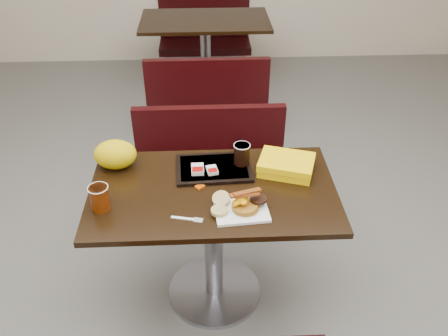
{
  "coord_description": "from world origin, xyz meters",
  "views": [
    {
      "loc": [
        -0.03,
        -1.85,
        2.17
      ],
      "look_at": [
        0.06,
        0.07,
        0.82
      ],
      "focal_mm": 38.5,
      "sensor_mm": 36.0,
      "label": 1
    }
  ],
  "objects_px": {
    "platter": "(241,210)",
    "pancake_stack": "(246,206)",
    "knife": "(259,204)",
    "table_far": "(206,57)",
    "bench_far_n": "(205,34)",
    "bench_near_n": "(211,171)",
    "coffee_cup_far": "(242,154)",
    "hashbrown_sleeve_right": "(212,170)",
    "fork": "(182,218)",
    "paper_bag": "(115,154)",
    "table_near": "(214,245)",
    "hashbrown_sleeve_left": "(198,169)",
    "tray": "(214,168)",
    "bench_far_s": "(207,90)",
    "clamshell": "(286,165)",
    "coffee_cup_near": "(100,198)"
  },
  "relations": [
    {
      "from": "bench_far_n",
      "to": "coffee_cup_far",
      "type": "height_order",
      "value": "coffee_cup_far"
    },
    {
      "from": "bench_near_n",
      "to": "hashbrown_sleeve_right",
      "type": "relative_size",
      "value": 14.28
    },
    {
      "from": "bench_near_n",
      "to": "hashbrown_sleeve_left",
      "type": "relative_size",
      "value": 11.85
    },
    {
      "from": "bench_far_n",
      "to": "paper_bag",
      "type": "bearing_deg",
      "value": -99.04
    },
    {
      "from": "table_near",
      "to": "hashbrown_sleeve_left",
      "type": "bearing_deg",
      "value": 119.8
    },
    {
      "from": "knife",
      "to": "pancake_stack",
      "type": "bearing_deg",
      "value": -66.91
    },
    {
      "from": "platter",
      "to": "pancake_stack",
      "type": "bearing_deg",
      "value": 8.79
    },
    {
      "from": "paper_bag",
      "to": "bench_far_n",
      "type": "bearing_deg",
      "value": 80.96
    },
    {
      "from": "bench_far_s",
      "to": "platter",
      "type": "relative_size",
      "value": 4.14
    },
    {
      "from": "pancake_stack",
      "to": "coffee_cup_far",
      "type": "distance_m",
      "value": 0.36
    },
    {
      "from": "knife",
      "to": "table_near",
      "type": "bearing_deg",
      "value": -130.69
    },
    {
      "from": "table_far",
      "to": "hashbrown_sleeve_right",
      "type": "distance_m",
      "value": 2.51
    },
    {
      "from": "hashbrown_sleeve_left",
      "to": "tray",
      "type": "bearing_deg",
      "value": 21.28
    },
    {
      "from": "hashbrown_sleeve_left",
      "to": "clamshell",
      "type": "xyz_separation_m",
      "value": [
        0.45,
        0.0,
        0.01
      ]
    },
    {
      "from": "bench_near_n",
      "to": "clamshell",
      "type": "bearing_deg",
      "value": -56.4
    },
    {
      "from": "table_far",
      "to": "hashbrown_sleeve_right",
      "type": "height_order",
      "value": "hashbrown_sleeve_right"
    },
    {
      "from": "coffee_cup_near",
      "to": "bench_near_n",
      "type": "bearing_deg",
      "value": 57.92
    },
    {
      "from": "hashbrown_sleeve_left",
      "to": "clamshell",
      "type": "relative_size",
      "value": 0.31
    },
    {
      "from": "bench_near_n",
      "to": "platter",
      "type": "distance_m",
      "value": 0.97
    },
    {
      "from": "tray",
      "to": "paper_bag",
      "type": "relative_size",
      "value": 1.75
    },
    {
      "from": "bench_far_s",
      "to": "knife",
      "type": "distance_m",
      "value": 2.08
    },
    {
      "from": "tray",
      "to": "knife",
      "type": "bearing_deg",
      "value": -58.44
    },
    {
      "from": "pancake_stack",
      "to": "fork",
      "type": "distance_m",
      "value": 0.29
    },
    {
      "from": "table_far",
      "to": "bench_far_n",
      "type": "xyz_separation_m",
      "value": [
        0.0,
        0.7,
        -0.02
      ]
    },
    {
      "from": "fork",
      "to": "hashbrown_sleeve_right",
      "type": "relative_size",
      "value": 2.07
    },
    {
      "from": "bench_far_s",
      "to": "tray",
      "type": "bearing_deg",
      "value": -89.7
    },
    {
      "from": "table_near",
      "to": "pancake_stack",
      "type": "xyz_separation_m",
      "value": [
        0.15,
        -0.17,
        0.4
      ]
    },
    {
      "from": "table_far",
      "to": "clamshell",
      "type": "distance_m",
      "value": 2.53
    },
    {
      "from": "bench_far_n",
      "to": "fork",
      "type": "distance_m",
      "value": 3.54
    },
    {
      "from": "table_far",
      "to": "coffee_cup_far",
      "type": "distance_m",
      "value": 2.46
    },
    {
      "from": "hashbrown_sleeve_right",
      "to": "coffee_cup_far",
      "type": "bearing_deg",
      "value": 13.39
    },
    {
      "from": "tray",
      "to": "bench_far_s",
      "type": "bearing_deg",
      "value": 87.48
    },
    {
      "from": "paper_bag",
      "to": "hashbrown_sleeve_left",
      "type": "bearing_deg",
      "value": -11.55
    },
    {
      "from": "bench_near_n",
      "to": "pancake_stack",
      "type": "relative_size",
      "value": 8.05
    },
    {
      "from": "bench_far_n",
      "to": "coffee_cup_far",
      "type": "distance_m",
      "value": 3.15
    },
    {
      "from": "bench_near_n",
      "to": "pancake_stack",
      "type": "distance_m",
      "value": 0.98
    },
    {
      "from": "table_far",
      "to": "tray",
      "type": "xyz_separation_m",
      "value": [
        0.01,
        -2.44,
        0.38
      ]
    },
    {
      "from": "pancake_stack",
      "to": "bench_near_n",
      "type": "bearing_deg",
      "value": 99.45
    },
    {
      "from": "coffee_cup_near",
      "to": "coffee_cup_far",
      "type": "height_order",
      "value": "coffee_cup_far"
    },
    {
      "from": "paper_bag",
      "to": "table_near",
      "type": "bearing_deg",
      "value": -23.45
    },
    {
      "from": "bench_near_n",
      "to": "hashbrown_sleeve_right",
      "type": "xyz_separation_m",
      "value": [
        -0.0,
        -0.58,
        0.42
      ]
    },
    {
      "from": "platter",
      "to": "clamshell",
      "type": "relative_size",
      "value": 0.89
    },
    {
      "from": "knife",
      "to": "fork",
      "type": "bearing_deg",
      "value": -85.49
    },
    {
      "from": "table_near",
      "to": "clamshell",
      "type": "height_order",
      "value": "clamshell"
    },
    {
      "from": "table_near",
      "to": "knife",
      "type": "height_order",
      "value": "knife"
    },
    {
      "from": "knife",
      "to": "hashbrown_sleeve_left",
      "type": "relative_size",
      "value": 1.9
    },
    {
      "from": "hashbrown_sleeve_right",
      "to": "table_near",
      "type": "bearing_deg",
      "value": -100.98
    },
    {
      "from": "tray",
      "to": "hashbrown_sleeve_right",
      "type": "xyz_separation_m",
      "value": [
        -0.01,
        -0.04,
        0.02
      ]
    },
    {
      "from": "coffee_cup_near",
      "to": "knife",
      "type": "xyz_separation_m",
      "value": [
        0.73,
        -0.01,
        -0.06
      ]
    },
    {
      "from": "table_near",
      "to": "table_far",
      "type": "relative_size",
      "value": 1.0
    }
  ]
}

